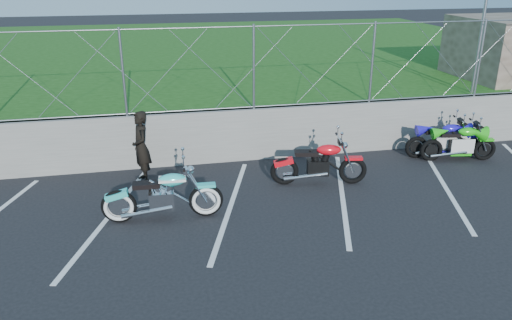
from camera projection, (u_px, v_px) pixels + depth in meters
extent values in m
plane|color=black|center=(239.00, 229.00, 9.22)|extent=(90.00, 90.00, 0.00)
cube|color=slate|center=(214.00, 137.00, 12.17)|extent=(30.00, 0.22, 1.30)
cube|color=#194512|center=(183.00, 63.00, 21.29)|extent=(30.00, 20.00, 1.30)
cylinder|color=gray|center=(210.00, 27.00, 11.23)|extent=(28.00, 0.03, 0.03)
cylinder|color=gray|center=(213.00, 109.00, 11.92)|extent=(28.00, 0.03, 0.03)
cylinder|color=gray|center=(481.00, 37.00, 13.15)|extent=(0.08, 0.08, 3.00)
cube|color=silver|center=(109.00, 217.00, 9.67)|extent=(1.49, 4.31, 0.01)
cube|color=silver|center=(231.00, 205.00, 10.13)|extent=(1.49, 4.31, 0.01)
cube|color=silver|center=(342.00, 195.00, 10.59)|extent=(1.49, 4.31, 0.01)
cube|color=silver|center=(444.00, 185.00, 11.06)|extent=(1.49, 4.31, 0.01)
torus|color=black|center=(119.00, 206.00, 9.35)|extent=(0.67, 0.14, 0.67)
torus|color=black|center=(206.00, 200.00, 9.60)|extent=(0.67, 0.14, 0.67)
cube|color=silver|center=(162.00, 200.00, 9.45)|extent=(0.48, 0.30, 0.34)
ellipsoid|color=#33CDC4|center=(172.00, 180.00, 9.34)|extent=(0.54, 0.27, 0.23)
cube|color=black|center=(146.00, 185.00, 9.29)|extent=(0.51, 0.26, 0.09)
cube|color=#33CDC4|center=(205.00, 185.00, 9.49)|extent=(0.39, 0.17, 0.06)
cylinder|color=silver|center=(184.00, 163.00, 9.25)|extent=(0.06, 0.73, 0.03)
torus|color=black|center=(284.00, 171.00, 11.00)|extent=(0.64, 0.22, 0.63)
torus|color=black|center=(353.00, 171.00, 11.04)|extent=(0.64, 0.22, 0.63)
cube|color=black|center=(318.00, 167.00, 10.99)|extent=(0.51, 0.36, 0.34)
ellipsoid|color=red|center=(329.00, 150.00, 10.85)|extent=(0.57, 0.34, 0.23)
cube|color=black|center=(307.00, 153.00, 10.86)|extent=(0.54, 0.33, 0.09)
cube|color=red|center=(354.00, 158.00, 10.93)|extent=(0.41, 0.22, 0.06)
cylinder|color=silver|center=(339.00, 139.00, 10.76)|extent=(0.16, 0.72, 0.03)
torus|color=black|center=(431.00, 150.00, 12.35)|extent=(0.57, 0.20, 0.56)
torus|color=black|center=(484.00, 150.00, 12.39)|extent=(0.57, 0.20, 0.56)
cube|color=black|center=(458.00, 146.00, 12.34)|extent=(0.47, 0.33, 0.32)
ellipsoid|color=#25C418|center=(468.00, 132.00, 12.21)|extent=(0.53, 0.31, 0.22)
cube|color=black|center=(450.00, 134.00, 12.22)|extent=(0.50, 0.30, 0.08)
cube|color=#25C418|center=(486.00, 140.00, 12.30)|extent=(0.38, 0.20, 0.06)
cylinder|color=silver|center=(476.00, 123.00, 12.13)|extent=(0.14, 0.67, 0.03)
torus|color=black|center=(416.00, 147.00, 12.54)|extent=(0.58, 0.19, 0.57)
torus|color=black|center=(468.00, 146.00, 12.62)|extent=(0.58, 0.19, 0.57)
cube|color=black|center=(442.00, 143.00, 12.55)|extent=(0.47, 0.33, 0.32)
ellipsoid|color=#1F14BE|center=(452.00, 129.00, 12.42)|extent=(0.53, 0.30, 0.22)
cube|color=black|center=(434.00, 131.00, 12.42)|extent=(0.50, 0.29, 0.09)
cube|color=#1F14BE|center=(470.00, 136.00, 12.52)|extent=(0.38, 0.19, 0.06)
cylinder|color=silver|center=(460.00, 120.00, 12.35)|extent=(0.13, 0.68, 0.03)
imported|color=black|center=(141.00, 147.00, 11.00)|extent=(0.52, 0.67, 1.62)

